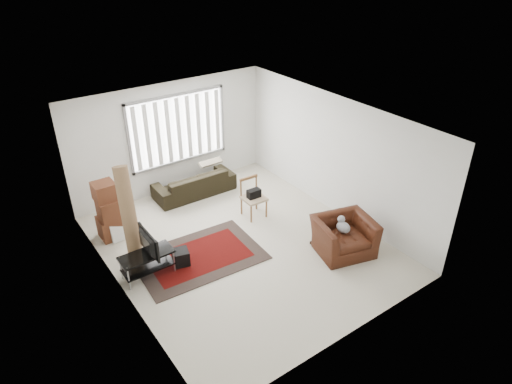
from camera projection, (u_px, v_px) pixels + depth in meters
room at (227, 159)px, 8.92m from camera, size 6.00×6.02×2.71m
persian_rug at (199, 257)px, 9.05m from camera, size 2.52×1.76×0.02m
tv_stand at (147, 260)px, 8.40m from camera, size 0.99×0.44×0.49m
tv at (145, 244)px, 8.22m from camera, size 0.10×0.80×0.46m
subwoofer at (181, 257)px, 8.77m from camera, size 0.37×0.37×0.30m
moving_boxes at (109, 212)px, 9.40m from camera, size 0.52×0.48×1.27m
white_flatpack at (121, 224)px, 9.47m from camera, size 0.54×0.26×0.67m
rolled_rug at (129, 215)px, 8.62m from camera, size 0.45×0.82×1.91m
sofa at (194, 180)px, 11.09m from camera, size 2.00×0.89×0.76m
side_chair at (253, 196)px, 10.17m from camera, size 0.50×0.50×0.90m
armchair at (344, 234)px, 9.03m from camera, size 1.33×1.23×0.83m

